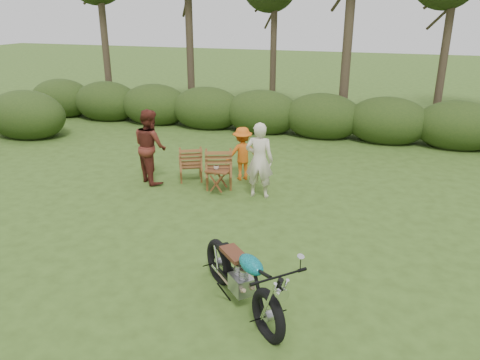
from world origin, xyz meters
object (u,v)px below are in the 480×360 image
(motorcycle, at_px, (241,304))
(adult_a, at_px, (259,196))
(side_table, at_px, (219,181))
(cup, at_px, (216,167))
(lawn_chair_right, at_px, (219,187))
(lawn_chair_left, at_px, (191,180))
(child, at_px, (242,179))
(adult_b, at_px, (153,181))

(motorcycle, bearing_deg, adult_a, 147.18)
(side_table, height_order, cup, cup)
(motorcycle, xyz_separation_m, lawn_chair_right, (-1.92, 4.19, 0.00))
(side_table, bearing_deg, cup, -153.68)
(lawn_chair_left, distance_m, cup, 1.20)
(motorcycle, xyz_separation_m, lawn_chair_left, (-2.73, 4.41, 0.00))
(lawn_chair_left, distance_m, adult_a, 1.90)
(motorcycle, distance_m, child, 5.12)
(lawn_chair_right, distance_m, child, 0.77)
(cup, xyz_separation_m, child, (0.27, 1.03, -0.60))
(lawn_chair_right, distance_m, lawn_chair_left, 0.83)
(lawn_chair_right, xyz_separation_m, adult_a, (1.04, -0.25, 0.00))
(adult_a, distance_m, adult_b, 2.69)
(lawn_chair_right, height_order, adult_a, adult_a)
(lawn_chair_right, relative_size, child, 0.77)
(adult_b, relative_size, child, 1.36)
(cup, bearing_deg, motorcycle, -64.30)
(adult_a, xyz_separation_m, child, (-0.69, 0.94, 0.00))
(lawn_chair_right, bearing_deg, adult_b, -16.34)
(lawn_chair_left, distance_m, child, 1.24)
(lawn_chair_left, distance_m, side_table, 1.10)
(cup, bearing_deg, lawn_chair_right, 102.03)
(side_table, height_order, child, child)
(side_table, xyz_separation_m, child, (0.23, 1.01, -0.28))
(side_table, relative_size, adult_b, 0.32)
(lawn_chair_right, relative_size, lawn_chair_left, 1.13)
(motorcycle, xyz_separation_m, adult_a, (-0.89, 3.94, 0.00))
(motorcycle, xyz_separation_m, cup, (-1.85, 3.84, 0.60))
(motorcycle, height_order, lawn_chair_left, motorcycle)
(lawn_chair_left, height_order, adult_b, adult_b)
(side_table, distance_m, cup, 0.33)
(adult_b, bearing_deg, child, -121.11)
(adult_b, bearing_deg, side_table, -149.46)
(motorcycle, height_order, side_table, motorcycle)
(side_table, distance_m, adult_a, 0.96)
(lawn_chair_left, height_order, side_table, side_table)
(adult_b, bearing_deg, cup, -150.33)
(cup, distance_m, child, 1.22)
(adult_a, bearing_deg, motorcycle, 99.12)
(lawn_chair_right, relative_size, side_table, 1.79)
(adult_a, relative_size, adult_b, 0.95)
(side_table, relative_size, child, 0.43)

